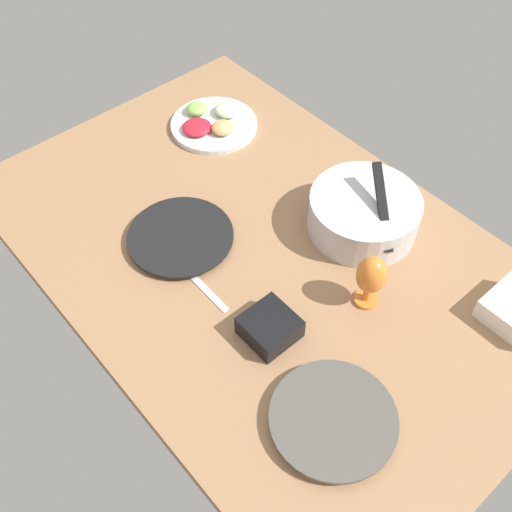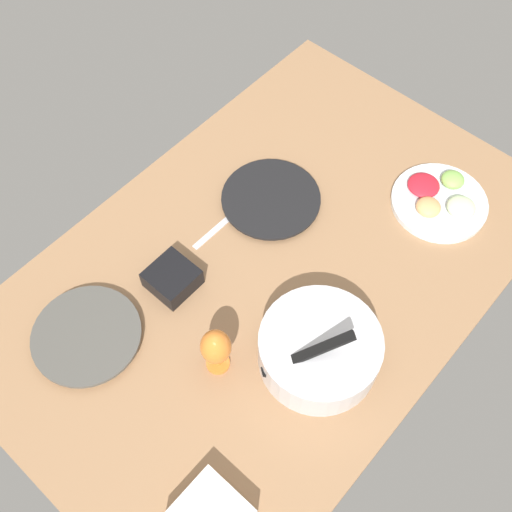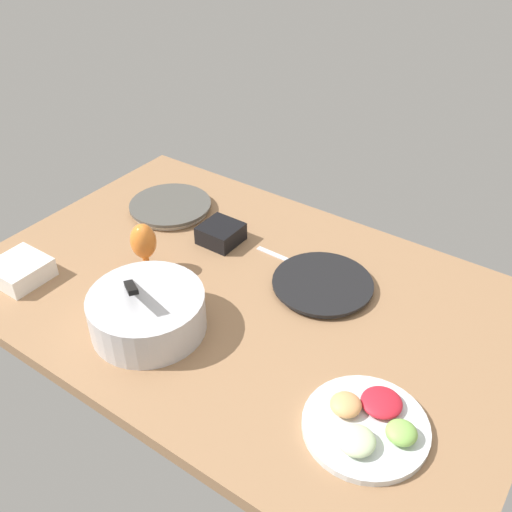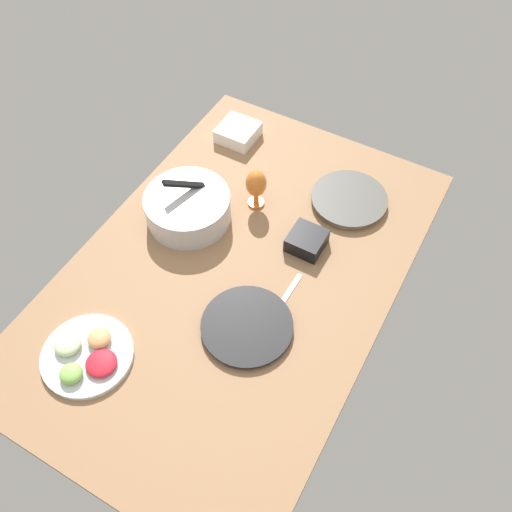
{
  "view_description": "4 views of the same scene",
  "coord_description": "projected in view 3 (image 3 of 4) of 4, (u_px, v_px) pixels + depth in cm",
  "views": [
    {
      "loc": [
        78.39,
        -70.65,
        125.89
      ],
      "look_at": [
        5.66,
        -7.07,
        7.67
      ],
      "focal_mm": 42.04,
      "sensor_mm": 36.0,
      "label": 1
    },
    {
      "loc": [
        68.94,
        55.58,
        151.18
      ],
      "look_at": [
        3.48,
        -2.58,
        7.67
      ],
      "focal_mm": 44.15,
      "sensor_mm": 36.0,
      "label": 2
    },
    {
      "loc": [
        -75.7,
        102.49,
        106.8
      ],
      "look_at": [
        1.76,
        -7.99,
        7.67
      ],
      "focal_mm": 40.37,
      "sensor_mm": 36.0,
      "label": 3
    },
    {
      "loc": [
        -89.19,
        -58.66,
        154.31
      ],
      "look_at": [
        4.3,
        -6.19,
        7.67
      ],
      "focal_mm": 38.52,
      "sensor_mm": 36.0,
      "label": 4
    }
  ],
  "objects": [
    {
      "name": "mixing_bowl",
      "position": [
        147.0,
        311.0,
        1.51
      ],
      "size": [
        30.65,
        30.65,
        18.66
      ],
      "color": "silver",
      "rests_on": "ground_plane"
    },
    {
      "name": "dinner_plate_left",
      "position": [
        323.0,
        284.0,
        1.67
      ],
      "size": [
        29.42,
        29.42,
        2.25
      ],
      "color": "#4C4C51",
      "rests_on": "ground_plane"
    },
    {
      "name": "square_bowl_black",
      "position": [
        221.0,
        233.0,
        1.85
      ],
      "size": [
        12.16,
        12.16,
        5.99
      ],
      "color": "black",
      "rests_on": "ground_plane"
    },
    {
      "name": "hurricane_glass_orange",
      "position": [
        144.0,
        243.0,
        1.68
      ],
      "size": [
        7.66,
        7.66,
        16.5
      ],
      "color": "orange",
      "rests_on": "ground_plane"
    },
    {
      "name": "fork_by_left_plate",
      "position": [
        281.0,
        257.0,
        1.79
      ],
      "size": [
        18.03,
        2.13,
        0.6
      ],
      "primitive_type": "cube",
      "rotation": [
        0.0,
        0.0,
        -0.02
      ],
      "color": "silver",
      "rests_on": "ground_plane"
    },
    {
      "name": "ground_plane",
      "position": [
        245.0,
        298.0,
        1.67
      ],
      "size": [
        160.0,
        104.0,
        4.0
      ],
      "primitive_type": "cube",
      "color": "#99704C"
    },
    {
      "name": "fruit_platter",
      "position": [
        367.0,
        424.0,
        1.27
      ],
      "size": [
        28.35,
        28.35,
        5.38
      ],
      "color": "silver",
      "rests_on": "ground_plane"
    },
    {
      "name": "dinner_plate_right",
      "position": [
        170.0,
        207.0,
        2.01
      ],
      "size": [
        28.47,
        28.47,
        2.85
      ],
      "color": "silver",
      "rests_on": "ground_plane"
    },
    {
      "name": "square_bowl_white",
      "position": [
        20.0,
        269.0,
        1.69
      ],
      "size": [
        14.88,
        14.88,
        5.97
      ],
      "color": "white",
      "rests_on": "ground_plane"
    }
  ]
}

